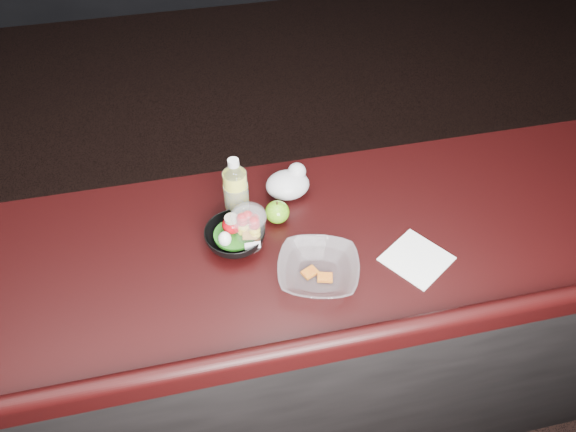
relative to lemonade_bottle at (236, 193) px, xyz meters
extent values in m
cube|color=black|center=(-0.04, -0.14, -0.62)|extent=(4.00, 0.65, 0.98)
cube|color=black|center=(-0.04, -0.14, -0.11)|extent=(4.06, 0.71, 0.04)
cylinder|color=yellow|center=(0.00, 0.00, -0.01)|extent=(0.07, 0.07, 0.17)
cylinder|color=white|center=(0.00, 0.00, -0.01)|extent=(0.07, 0.07, 0.17)
cone|color=white|center=(0.00, 0.00, 0.09)|extent=(0.07, 0.07, 0.03)
cylinder|color=white|center=(0.00, 0.00, 0.12)|extent=(0.03, 0.03, 0.02)
cylinder|color=#072D99|center=(0.00, 0.00, -0.01)|extent=(0.07, 0.07, 0.08)
ellipsoid|color=white|center=(0.02, -0.12, 0.02)|extent=(0.10, 0.10, 0.06)
ellipsoid|color=#38850F|center=(0.11, -0.04, -0.06)|extent=(0.07, 0.07, 0.07)
cylinder|color=black|center=(0.11, -0.04, -0.02)|extent=(0.01, 0.01, 0.01)
ellipsoid|color=silver|center=(0.17, 0.06, -0.05)|extent=(0.14, 0.11, 0.08)
sphere|color=silver|center=(0.20, 0.08, -0.02)|extent=(0.06, 0.06, 0.06)
imported|color=black|center=(-0.02, -0.11, -0.06)|extent=(0.22, 0.22, 0.05)
cylinder|color=#0F470C|center=(-0.02, -0.11, -0.05)|extent=(0.12, 0.12, 0.01)
ellipsoid|color=#A2060E|center=(-0.03, -0.10, -0.03)|extent=(0.06, 0.06, 0.05)
cylinder|color=beige|center=(-0.03, -0.10, 0.00)|extent=(0.04, 0.04, 0.01)
ellipsoid|color=white|center=(-0.06, -0.14, -0.04)|extent=(0.04, 0.04, 0.05)
imported|color=silver|center=(0.18, -0.28, -0.06)|extent=(0.28, 0.28, 0.05)
cube|color=#990F0C|center=(0.16, -0.27, -0.08)|extent=(0.05, 0.05, 0.01)
cube|color=#990F0C|center=(0.19, -0.29, -0.08)|extent=(0.05, 0.04, 0.01)
cube|color=white|center=(0.46, -0.28, -0.09)|extent=(0.22, 0.22, 0.00)
camera|label=1|loc=(-0.11, -1.19, 1.13)|focal=35.00mm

